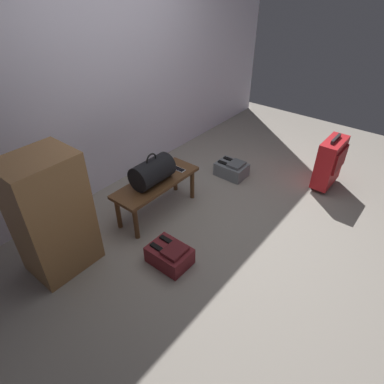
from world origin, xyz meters
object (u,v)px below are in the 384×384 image
(suitcase_upright_red, at_px, (330,162))
(bench, at_px, (157,186))
(cell_phone, at_px, (179,169))
(backpack_grey, at_px, (232,169))
(backpack_maroon, at_px, (170,255))
(duffel_bag_black, at_px, (152,172))
(side_cabinet, at_px, (51,216))

(suitcase_upright_red, bearing_deg, bench, 142.94)
(cell_phone, distance_m, backpack_grey, 0.90)
(cell_phone, xyz_separation_m, suitcase_upright_red, (1.34, -1.21, -0.07))
(bench, bearing_deg, backpack_maroon, -128.49)
(duffel_bag_black, distance_m, backpack_grey, 1.28)
(duffel_bag_black, xyz_separation_m, backpack_maroon, (-0.44, -0.61, -0.44))
(bench, height_order, duffel_bag_black, duffel_bag_black)
(side_cabinet, bearing_deg, backpack_grey, -9.57)
(bench, xyz_separation_m, backpack_maroon, (-0.48, -0.61, -0.25))
(bench, relative_size, duffel_bag_black, 2.27)
(suitcase_upright_red, relative_size, backpack_grey, 1.73)
(suitcase_upright_red, distance_m, side_cabinet, 3.08)
(backpack_maroon, relative_size, side_cabinet, 0.35)
(bench, height_order, suitcase_upright_red, suitcase_upright_red)
(suitcase_upright_red, bearing_deg, backpack_maroon, 163.30)
(backpack_grey, relative_size, side_cabinet, 0.35)
(duffel_bag_black, xyz_separation_m, side_cabinet, (-1.04, 0.15, 0.01))
(suitcase_upright_red, xyz_separation_m, backpack_maroon, (-2.14, 0.64, -0.24))
(bench, bearing_deg, duffel_bag_black, -180.00)
(backpack_maroon, height_order, backpack_grey, same)
(cell_phone, bearing_deg, backpack_maroon, -144.75)
(suitcase_upright_red, distance_m, backpack_maroon, 2.25)
(cell_phone, relative_size, side_cabinet, 0.13)
(bench, height_order, cell_phone, cell_phone)
(duffel_bag_black, bearing_deg, side_cabinet, 171.74)
(backpack_grey, bearing_deg, cell_phone, 167.55)
(duffel_bag_black, distance_m, cell_phone, 0.38)
(duffel_bag_black, bearing_deg, suitcase_upright_red, -36.34)
(side_cabinet, bearing_deg, backpack_maroon, -51.71)
(backpack_grey, xyz_separation_m, side_cabinet, (-2.22, 0.37, 0.46))
(duffel_bag_black, relative_size, backpack_grey, 1.16)
(cell_phone, relative_size, backpack_grey, 0.38)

